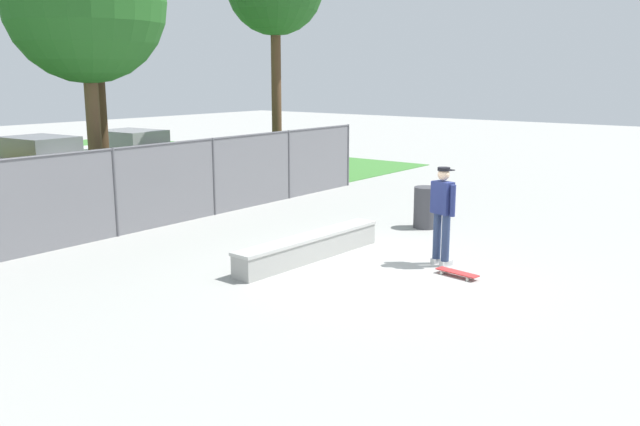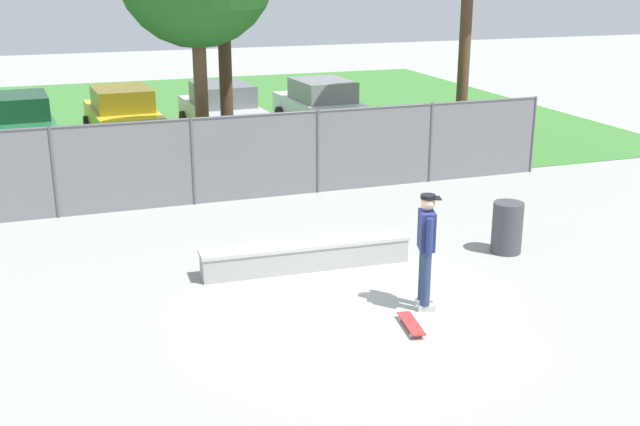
# 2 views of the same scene
# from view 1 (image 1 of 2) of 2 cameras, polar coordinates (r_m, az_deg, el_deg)

# --- Properties ---
(ground_plane) EXTENTS (80.00, 80.00, 0.00)m
(ground_plane) POSITION_cam_1_polar(r_m,az_deg,el_deg) (12.22, 5.75, -4.86)
(ground_plane) COLOR #9E9E99
(concrete_ledge) EXTENTS (3.74, 0.63, 0.48)m
(concrete_ledge) POSITION_cam_1_polar(r_m,az_deg,el_deg) (12.77, -0.89, -2.95)
(concrete_ledge) COLOR #999993
(concrete_ledge) RESTS_ON ground
(skateboarder) EXTENTS (0.37, 0.58, 1.84)m
(skateboarder) POSITION_cam_1_polar(r_m,az_deg,el_deg) (12.43, 10.47, 0.18)
(skateboarder) COLOR beige
(skateboarder) RESTS_ON ground
(skateboard) EXTENTS (0.31, 0.82, 0.09)m
(skateboard) POSITION_cam_1_polar(r_m,az_deg,el_deg) (11.97, 11.70, -5.04)
(skateboard) COLOR red
(skateboard) RESTS_ON ground
(chainlink_fence) EXTENTS (14.64, 0.07, 1.96)m
(chainlink_fence) POSITION_cam_1_polar(r_m,az_deg,el_deg) (15.96, -12.93, 2.71)
(chainlink_fence) COLOR #4C4C51
(chainlink_fence) RESTS_ON ground
(tree_near_left) EXTENTS (3.61, 3.61, 6.89)m
(tree_near_left) POSITION_cam_1_polar(r_m,az_deg,el_deg) (16.44, -19.52, 16.63)
(tree_near_left) COLOR brown
(tree_near_left) RESTS_ON ground
(car_silver) EXTENTS (2.20, 4.30, 1.66)m
(car_silver) POSITION_cam_1_polar(r_m,az_deg,el_deg) (22.13, -23.00, 3.96)
(car_silver) COLOR #B7BABF
(car_silver) RESTS_ON ground
(car_white) EXTENTS (2.20, 4.30, 1.66)m
(car_white) POSITION_cam_1_polar(r_m,az_deg,el_deg) (23.65, -16.02, 4.88)
(car_white) COLOR silver
(car_white) RESTS_ON ground
(trash_bin) EXTENTS (0.56, 0.56, 0.96)m
(trash_bin) POSITION_cam_1_polar(r_m,az_deg,el_deg) (15.56, 9.08, 0.47)
(trash_bin) COLOR #3F3F44
(trash_bin) RESTS_ON ground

